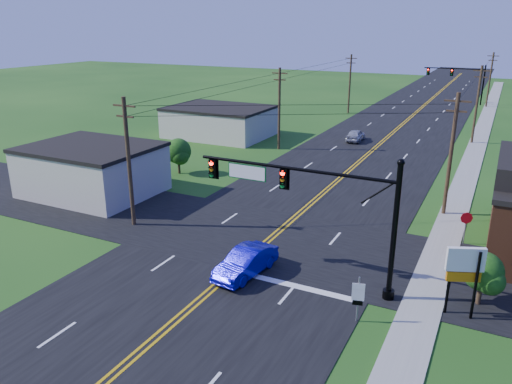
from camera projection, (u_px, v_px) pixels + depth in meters
The scene contains 21 objects.
ground at pixel (155, 335), 22.77m from camera, with size 260.00×260.00×0.00m, color #174112.
road_main at pixel (392, 132), 65.10m from camera, with size 16.00×220.00×0.04m, color black.
road_cross at pixel (267, 239), 32.92m from camera, with size 70.00×10.00×0.04m, color black.
sidewalk at pixel (472, 159), 52.17m from camera, with size 2.00×160.00×0.08m, color gray.
signal_mast_main at pixel (310, 199), 26.18m from camera, with size 11.30×0.60×7.48m.
signal_mast_far at pixel (457, 77), 87.16m from camera, with size 10.98×0.60×7.48m.
cream_bldg_near at pixel (92, 170), 41.17m from camera, with size 10.20×8.20×4.10m.
cream_bldg_far at pixel (219, 121), 62.41m from camera, with size 12.20×9.20×3.70m.
utility_pole_left_a at pixel (129, 160), 33.75m from camera, with size 1.80×0.28×9.00m.
utility_pole_left_b at pixel (279, 107), 54.92m from camera, with size 1.80×0.28×9.00m.
utility_pole_left_c at pixel (350, 83), 77.78m from camera, with size 1.80×0.28×9.00m.
utility_pole_right_a at pixel (451, 153), 35.72m from camera, with size 1.80×0.28×9.00m.
utility_pole_right_b at pixel (477, 103), 57.74m from camera, with size 1.80×0.28×9.00m.
utility_pole_right_c at pixel (490, 79), 83.14m from camera, with size 1.80×0.28×9.00m.
shrub_corner at pixel (483, 272), 24.71m from camera, with size 2.00×2.00×2.86m.
tree_left at pixel (178, 151), 46.64m from camera, with size 2.40×2.40×3.37m.
blue_car at pixel (246, 263), 28.03m from camera, with size 1.59×4.56×1.50m, color #0C08AD.
distant_car at pixel (356, 136), 59.96m from camera, with size 1.65×4.11×1.40m, color #B6B6BB.
route_sign at pixel (358, 296), 23.39m from camera, with size 0.58×0.18×2.37m.
stop_sign at pixel (466, 221), 31.71m from camera, with size 0.74×0.31×2.18m.
pylon_sign at pixel (465, 267), 23.44m from camera, with size 1.73×0.90×3.64m.
Camera 1 is at (12.84, -15.33, 13.53)m, focal length 35.00 mm.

